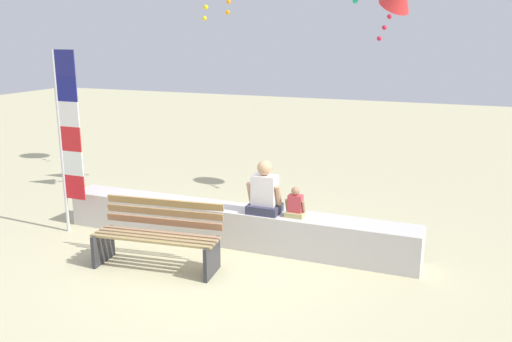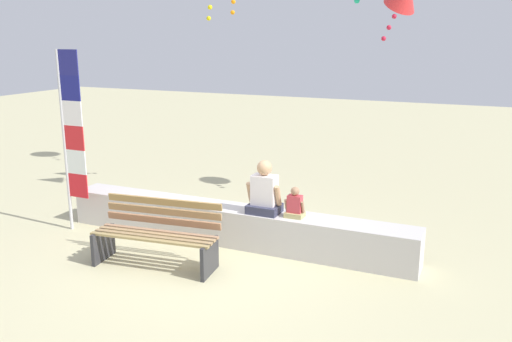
# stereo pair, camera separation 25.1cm
# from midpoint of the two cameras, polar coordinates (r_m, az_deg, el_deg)

# --- Properties ---
(ground_plane) EXTENTS (40.00, 40.00, 0.00)m
(ground_plane) POSITION_cam_midpoint_polar(r_m,az_deg,el_deg) (7.64, -4.30, -9.59)
(ground_plane) COLOR #BDB68B
(seawall_ledge) EXTENTS (5.55, 0.54, 0.56)m
(seawall_ledge) POSITION_cam_midpoint_polar(r_m,az_deg,el_deg) (8.23, -1.60, -5.69)
(seawall_ledge) COLOR beige
(seawall_ledge) RESTS_ON ground
(park_bench) EXTENTS (1.77, 0.80, 0.88)m
(park_bench) POSITION_cam_midpoint_polar(r_m,az_deg,el_deg) (7.51, -9.44, -6.71)
(park_bench) COLOR #9A8352
(park_bench) RESTS_ON ground
(person_adult) EXTENTS (0.51, 0.38, 0.78)m
(person_adult) POSITION_cam_midpoint_polar(r_m,az_deg,el_deg) (7.80, 1.81, -2.30)
(person_adult) COLOR #31334A
(person_adult) RESTS_ON seawall_ledge
(person_child) EXTENTS (0.29, 0.21, 0.44)m
(person_child) POSITION_cam_midpoint_polar(r_m,az_deg,el_deg) (7.68, 5.05, -3.63)
(person_child) COLOR tan
(person_child) RESTS_ON seawall_ledge
(flag_banner) EXTENTS (0.41, 0.05, 2.86)m
(flag_banner) POSITION_cam_midpoint_polar(r_m,az_deg,el_deg) (8.83, -18.22, 3.95)
(flag_banner) COLOR #B7B7BC
(flag_banner) RESTS_ON ground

